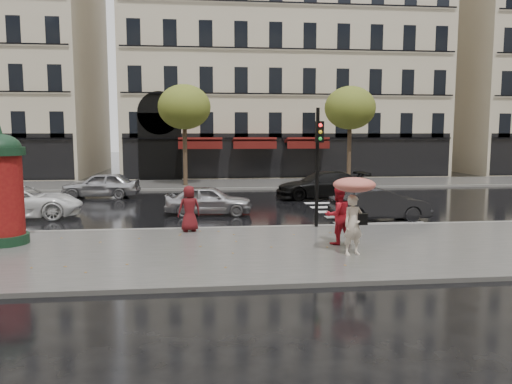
{
  "coord_description": "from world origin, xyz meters",
  "views": [
    {
      "loc": [
        -1.03,
        -14.87,
        3.54
      ],
      "look_at": [
        0.81,
        1.5,
        1.58
      ],
      "focal_mm": 35.0,
      "sensor_mm": 36.0,
      "label": 1
    }
  ],
  "objects": [
    {
      "name": "man_burgundy",
      "position": [
        -1.43,
        2.4,
        0.92
      ],
      "size": [
        0.89,
        0.7,
        1.61
      ],
      "primitive_type": "imported",
      "rotation": [
        0.0,
        0.0,
        3.41
      ],
      "color": "#571115",
      "rests_on": "near_sidewalk"
    },
    {
      "name": "traffic_light",
      "position": [
        3.19,
        2.72,
        2.73
      ],
      "size": [
        0.28,
        0.41,
        4.31
      ],
      "color": "black",
      "rests_on": "near_sidewalk"
    },
    {
      "name": "far_kerb",
      "position": [
        0.0,
        16.0,
        0.07
      ],
      "size": [
        90.0,
        0.25,
        0.14
      ],
      "primitive_type": "cube",
      "color": "slate",
      "rests_on": "ground"
    },
    {
      "name": "car_far_silver",
      "position": [
        -6.44,
        13.05,
        0.7
      ],
      "size": [
        4.23,
        1.9,
        1.41
      ],
      "primitive_type": "imported",
      "rotation": [
        0.0,
        0.0,
        -1.63
      ],
      "color": "#A3A3A8",
      "rests_on": "ground"
    },
    {
      "name": "near_sidewalk",
      "position": [
        0.0,
        -0.5,
        0.06
      ],
      "size": [
        90.0,
        7.0,
        0.12
      ],
      "primitive_type": "cube",
      "color": "#474744",
      "rests_on": "ground"
    },
    {
      "name": "car_silver",
      "position": [
        -0.68,
        6.65,
        0.64
      ],
      "size": [
        3.88,
        1.86,
        1.28
      ],
      "primitive_type": "imported",
      "rotation": [
        0.0,
        0.0,
        1.48
      ],
      "color": "#A8A7AC",
      "rests_on": "ground"
    },
    {
      "name": "far_sidewalk",
      "position": [
        0.0,
        19.0,
        0.06
      ],
      "size": [
        90.0,
        6.0,
        0.12
      ],
      "primitive_type": "cube",
      "color": "#474744",
      "rests_on": "ground"
    },
    {
      "name": "woman_umbrella",
      "position": [
        3.22,
        -1.5,
        1.61
      ],
      "size": [
        1.18,
        1.18,
        2.27
      ],
      "color": "beige",
      "rests_on": "near_sidewalk"
    },
    {
      "name": "morris_column",
      "position": [
        -7.05,
        1.05,
        1.95
      ],
      "size": [
        1.42,
        1.42,
        3.82
      ],
      "color": "black",
      "rests_on": "near_sidewalk"
    },
    {
      "name": "zebra_crossing",
      "position": [
        6.0,
        9.6,
        0.01
      ],
      "size": [
        3.6,
        11.75,
        0.01
      ],
      "primitive_type": "cube",
      "color": "silver",
      "rests_on": "ground"
    },
    {
      "name": "car_white",
      "position": [
        -8.5,
        6.54,
        0.69
      ],
      "size": [
        5.25,
        2.94,
        1.39
      ],
      "primitive_type": "imported",
      "rotation": [
        0.0,
        0.0,
        1.7
      ],
      "color": "white",
      "rests_on": "ground"
    },
    {
      "name": "tree_far_right",
      "position": [
        9.0,
        18.0,
        5.17
      ],
      "size": [
        3.4,
        3.4,
        6.64
      ],
      "color": "#38281C",
      "rests_on": "ground"
    },
    {
      "name": "bldg_far_corner",
      "position": [
        6.0,
        30.0,
        11.31
      ],
      "size": [
        26.0,
        14.0,
        22.9
      ],
      "color": "#B7A88C",
      "rests_on": "ground"
    },
    {
      "name": "car_black",
      "position": [
        5.51,
        11.45,
        0.73
      ],
      "size": [
        5.19,
        2.56,
        1.45
      ],
      "primitive_type": "imported",
      "rotation": [
        0.0,
        0.0,
        -1.46
      ],
      "color": "black",
      "rests_on": "ground"
    },
    {
      "name": "woman_red",
      "position": [
        3.17,
        -0.11,
        1.02
      ],
      "size": [
        1.03,
        0.9,
        1.8
      ],
      "primitive_type": "imported",
      "rotation": [
        0.0,
        0.0,
        3.42
      ],
      "color": "#B31621",
      "rests_on": "near_sidewalk"
    },
    {
      "name": "car_darkgrey",
      "position": [
        6.2,
        4.49,
        0.65
      ],
      "size": [
        4.0,
        1.48,
        1.31
      ],
      "primitive_type": "imported",
      "rotation": [
        0.0,
        0.0,
        1.59
      ],
      "color": "black",
      "rests_on": "ground"
    },
    {
      "name": "tree_far_left",
      "position": [
        -2.0,
        18.0,
        5.17
      ],
      "size": [
        3.4,
        3.4,
        6.64
      ],
      "color": "#38281C",
      "rests_on": "ground"
    },
    {
      "name": "ground",
      "position": [
        0.0,
        0.0,
        0.0
      ],
      "size": [
        160.0,
        160.0,
        0.0
      ],
      "primitive_type": "plane",
      "color": "black",
      "rests_on": "ground"
    },
    {
      "name": "near_kerb",
      "position": [
        0.0,
        3.0,
        0.07
      ],
      "size": [
        90.0,
        0.25,
        0.14
      ],
      "primitive_type": "cube",
      "color": "slate",
      "rests_on": "ground"
    }
  ]
}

